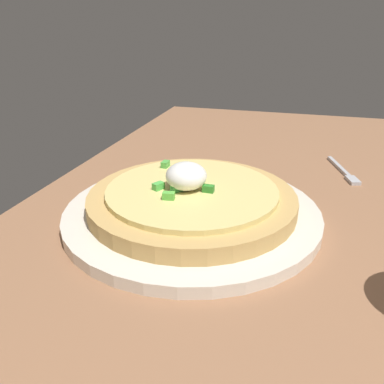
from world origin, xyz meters
The scene contains 4 objects.
dining_table centered at (0.00, 0.00, 1.08)cm, with size 124.54×65.13×2.17cm, color #916445.
plate centered at (-1.42, -10.06, 2.83)cm, with size 29.93×29.93×1.33cm, color silver.
pizza centered at (-1.41, -10.10, 4.82)cm, with size 24.20×24.20×5.61cm.
fork centered at (-21.69, 8.44, 2.42)cm, with size 11.33×4.28×0.50cm.
Camera 1 is at (37.87, 1.20, 23.77)cm, focal length 36.13 mm.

